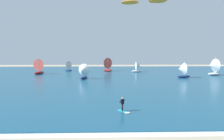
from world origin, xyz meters
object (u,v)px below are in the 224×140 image
sailboat_far_right (138,67)px  sailboat_leading (67,66)px  sailboat_heeled_over (83,71)px  sailboat_trailing (213,67)px  kitesurfer (123,107)px  sailboat_center_horizon (182,70)px  kite (144,0)px  sailboat_near_shore (40,66)px  sailboat_mid_right (106,64)px

sailboat_far_right → sailboat_leading: size_ratio=0.99×
sailboat_heeled_over → sailboat_leading: (-8.63, 25.20, -0.10)m
sailboat_far_right → sailboat_trailing: bearing=-29.6°
kitesurfer → sailboat_center_horizon: sailboat_center_horizon is taller
sailboat_trailing → sailboat_center_horizon: (-11.67, -5.76, -0.49)m
kite → sailboat_heeled_over: kite is taller
kite → sailboat_trailing: kite is taller
kite → sailboat_near_shore: bearing=126.3°
sailboat_mid_right → sailboat_center_horizon: size_ratio=1.24×
kitesurfer → sailboat_far_right: size_ratio=0.46×
kitesurfer → sailboat_trailing: size_ratio=0.34×
kitesurfer → sailboat_near_shore: bearing=117.4°
sailboat_far_right → sailboat_mid_right: size_ratio=0.74×
kite → sailboat_far_right: bearing=82.5°
sailboat_near_shore → sailboat_leading: sailboat_near_shore is taller
sailboat_heeled_over → sailboat_near_shore: bearing=137.6°
kitesurfer → sailboat_center_horizon: 38.49m
sailboat_far_right → sailboat_trailing: size_ratio=0.75×
sailboat_trailing → sailboat_far_right: bearing=150.4°
sailboat_near_shore → sailboat_leading: bearing=58.1°
sailboat_far_right → sailboat_heeled_over: size_ratio=0.94×
sailboat_trailing → sailboat_heeled_over: (-38.71, -7.88, -0.53)m
kite → sailboat_trailing: size_ratio=1.30×
sailboat_far_right → sailboat_heeled_over: (-17.46, -19.96, 0.12)m
sailboat_near_shore → sailboat_heeled_over: sailboat_near_shore is taller
kite → sailboat_heeled_over: (-11.78, 23.01, -12.89)m
sailboat_far_right → sailboat_near_shore: size_ratio=0.76×
sailboat_far_right → sailboat_leading: bearing=168.6°
sailboat_far_right → sailboat_trailing: (21.25, -12.08, 0.66)m
sailboat_center_horizon → sailboat_leading: sailboat_center_horizon is taller
sailboat_center_horizon → sailboat_heeled_over: sailboat_center_horizon is taller
sailboat_trailing → sailboat_near_shore: bearing=173.4°
sailboat_mid_right → sailboat_near_shore: sailboat_mid_right is taller
kite → sailboat_mid_right: 48.73m
sailboat_far_right → sailboat_heeled_over: sailboat_heeled_over is taller
sailboat_leading → sailboat_mid_right: bearing=-5.5°
sailboat_heeled_over → kitesurfer: bearing=-75.6°
kitesurfer → sailboat_leading: (-16.71, 56.55, 1.35)m
sailboat_center_horizon → sailboat_leading: bearing=147.1°
kitesurfer → sailboat_far_right: (9.38, 51.31, 1.34)m
kitesurfer → sailboat_trailing: 49.81m
kitesurfer → sailboat_heeled_over: sailboat_heeled_over is taller
kitesurfer → kite: bearing=66.0°
kite → sailboat_heeled_over: size_ratio=1.63×
kitesurfer → sailboat_center_horizon: size_ratio=0.42×
kite → sailboat_leading: kite is taller
sailboat_leading → kitesurfer: bearing=-73.5°
kitesurfer → sailboat_heeled_over: (-8.08, 31.35, 1.46)m
sailboat_far_right → sailboat_center_horizon: sailboat_center_horizon is taller
sailboat_far_right → sailboat_trailing: 24.45m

